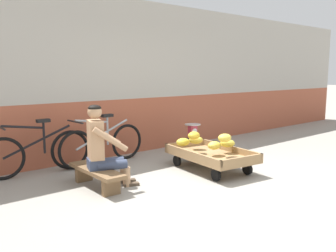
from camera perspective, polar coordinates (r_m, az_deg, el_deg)
The scene contains 11 objects.
ground_plane at distance 4.90m, azimuth 12.32°, elevation -10.37°, with size 80.00×80.00×0.00m, color gray.
back_wall at distance 6.94m, azimuth -8.01°, elevation 7.52°, with size 16.00×0.30×2.92m.
banana_cart at distance 5.86m, azimuth 6.78°, elevation -4.66°, with size 1.02×1.54×0.36m.
banana_pile at distance 5.88m, azimuth 6.05°, elevation -2.32°, with size 0.76×0.91×0.27m.
low_bench at distance 5.06m, azimuth -11.22°, elevation -7.37°, with size 0.32×1.11×0.27m.
vendor_seated at distance 4.99m, azimuth -10.35°, elevation -3.22°, with size 0.73×0.60×1.14m.
plastic_crate at distance 6.94m, azimuth 3.87°, elevation -3.31°, with size 0.36×0.28×0.30m.
weighing_scale at distance 6.88m, azimuth 3.90°, elevation -0.84°, with size 0.30×0.30×0.29m.
bicycle_near_left at distance 5.91m, azimuth -19.83°, elevation -3.89°, with size 1.66×0.48×0.86m.
bicycle_far_left at distance 6.29m, azimuth -10.26°, elevation -2.77°, with size 1.66×0.48×0.86m.
shopping_bag at distance 6.52m, azimuth 6.30°, elevation -4.38°, with size 0.18×0.12×0.24m, color silver.
Camera 1 is at (-3.71, -2.79, 1.57)m, focal length 38.61 mm.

